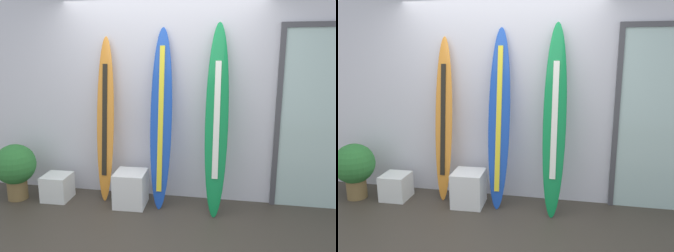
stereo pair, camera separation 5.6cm
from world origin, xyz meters
TOP-DOWN VIEW (x-y plane):
  - ground at (0.00, 0.00)m, footprint 8.00×8.00m
  - wall_back at (0.00, 1.30)m, footprint 7.20×0.20m
  - surfboard_sunset at (-0.69, 1.01)m, footprint 0.23×0.31m
  - surfboard_cobalt at (0.04, 0.96)m, footprint 0.28×0.45m
  - surfboard_emerald at (0.71, 0.90)m, footprint 0.27×0.53m
  - display_block_left at (-1.31, 0.83)m, footprint 0.34×0.34m
  - display_block_center at (-0.32, 0.84)m, footprint 0.39×0.39m
  - glass_door at (1.93, 1.18)m, footprint 1.09×0.06m
  - potted_plant at (-1.83, 0.75)m, footprint 0.52×0.52m

SIDE VIEW (x-z plane):
  - ground at x=0.00m, z-range -0.04..0.00m
  - display_block_left at x=-1.31m, z-range 0.00..0.33m
  - display_block_center at x=-0.32m, z-range 0.00..0.43m
  - potted_plant at x=-1.83m, z-range 0.07..0.80m
  - surfboard_sunset at x=-0.69m, z-range -0.02..2.05m
  - surfboard_cobalt at x=0.04m, z-range -0.02..2.16m
  - surfboard_emerald at x=0.71m, z-range 0.00..2.22m
  - glass_door at x=1.93m, z-range 0.03..2.24m
  - wall_back at x=0.00m, z-range 0.00..2.80m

